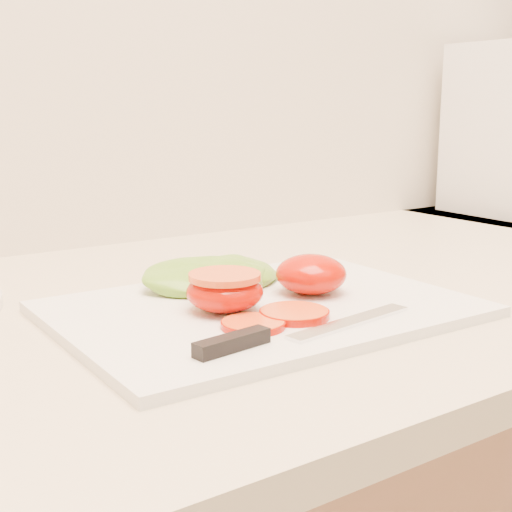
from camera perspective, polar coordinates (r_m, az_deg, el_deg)
cutting_board at (r=0.68m, az=0.48°, el=-4.27°), size 0.38×0.28×0.01m
tomato_half_dome at (r=0.72m, az=4.43°, el=-1.44°), size 0.07×0.07×0.04m
tomato_half_cut at (r=0.65m, az=-2.51°, el=-2.73°), size 0.07×0.07×0.04m
tomato_slice_0 at (r=0.64m, az=3.08°, el=-4.62°), size 0.06×0.06×0.01m
tomato_slice_1 at (r=0.61m, az=-0.24°, el=-5.48°), size 0.05×0.05×0.01m
lettuce_leaf_0 at (r=0.73m, az=-4.03°, el=-1.69°), size 0.15×0.12×0.02m
lettuce_leaf_1 at (r=0.76m, az=-1.12°, el=-1.21°), size 0.13×0.13×0.02m
knife at (r=0.58m, az=2.07°, el=-6.25°), size 0.23×0.04×0.01m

